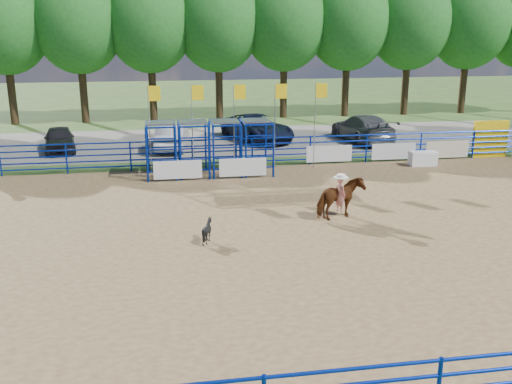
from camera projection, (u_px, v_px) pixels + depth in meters
The scene contains 13 objects.
ground at pixel (299, 235), 19.35m from camera, with size 120.00×120.00×0.00m, color #3E5B24.
arena_dirt at pixel (299, 235), 19.35m from camera, with size 30.00×20.00×0.02m, color olive.
gravel_strip at pixel (235, 141), 35.46m from camera, with size 40.00×10.00×0.01m, color slate.
announcer_table at pixel (423, 159), 28.94m from camera, with size 1.35×0.63×0.72m, color white.
horse_and_rider at pixel (340, 196), 20.73m from camera, with size 1.98×1.44×2.33m.
calf at pixel (207, 231), 18.59m from camera, with size 0.62×0.70×0.77m, color black.
car_a at pixel (59, 139), 32.33m from camera, with size 1.62×4.03×1.37m, color black.
car_b at pixel (172, 136), 32.82m from camera, with size 1.58×4.53×1.49m, color #92959A.
car_c at pixel (257, 128), 35.40m from camera, with size 2.63×5.70×1.58m, color #141A33.
car_d at pixel (363, 128), 35.15m from camera, with size 2.29×5.63×1.63m, color #5D5D5F.
perimeter_fence at pixel (299, 214), 19.15m from camera, with size 30.10×20.10×1.50m.
chute_assembly at pixel (217, 148), 27.08m from camera, with size 19.32×2.41×4.20m.
treeline at pixel (218, 17), 41.91m from camera, with size 56.40×6.40×11.24m.
Camera 1 is at (-4.41, -17.71, 6.77)m, focal length 40.00 mm.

